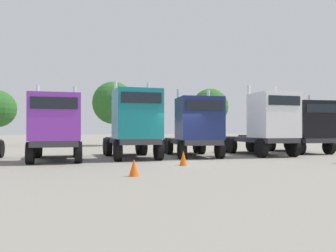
% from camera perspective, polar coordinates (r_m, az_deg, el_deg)
% --- Properties ---
extents(ground, '(200.00, 200.00, 0.00)m').
position_cam_1_polar(ground, '(17.43, 3.19, -6.00)').
color(ground, gray).
extents(semi_truck_purple, '(2.94, 6.28, 4.00)m').
position_cam_1_polar(semi_truck_purple, '(18.64, -18.11, -0.06)').
color(semi_truck_purple, '#333338').
rests_on(semi_truck_purple, ground).
extents(semi_truck_teal, '(2.84, 6.25, 4.39)m').
position_cam_1_polar(semi_truck_teal, '(19.28, -5.60, 0.39)').
color(semi_truck_teal, '#333338').
rests_on(semi_truck_teal, ground).
extents(semi_truck_navy, '(3.44, 6.35, 4.08)m').
position_cam_1_polar(semi_truck_navy, '(20.44, 4.63, -0.17)').
color(semi_truck_navy, '#333338').
rests_on(semi_truck_navy, ground).
extents(semi_truck_white, '(2.89, 6.29, 4.44)m').
position_cam_1_polar(semi_truck_white, '(22.38, 16.08, 0.29)').
color(semi_truck_white, '#333338').
rests_on(semi_truck_white, ground).
extents(semi_truck_black, '(3.35, 6.40, 4.13)m').
position_cam_1_polar(semi_truck_black, '(25.59, 21.61, -0.08)').
color(semi_truck_black, '#333338').
rests_on(semi_truck_black, ground).
extents(traffic_cone_near, '(0.36, 0.36, 0.61)m').
position_cam_1_polar(traffic_cone_near, '(12.24, -5.66, -6.87)').
color(traffic_cone_near, '#F2590C').
rests_on(traffic_cone_near, ground).
extents(traffic_cone_far, '(0.36, 0.36, 0.68)m').
position_cam_1_polar(traffic_cone_far, '(15.78, 2.55, -5.34)').
color(traffic_cone_far, '#F2590C').
rests_on(traffic_cone_far, ground).
extents(oak_far_centre, '(4.35, 4.35, 6.56)m').
position_cam_1_polar(oak_far_centre, '(35.79, -9.01, 3.79)').
color(oak_far_centre, '#4C3823').
rests_on(oak_far_centre, ground).
extents(oak_far_right, '(4.18, 4.18, 6.39)m').
position_cam_1_polar(oak_far_right, '(40.21, 7.00, 3.18)').
color(oak_far_right, '#4C3823').
rests_on(oak_far_right, ground).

